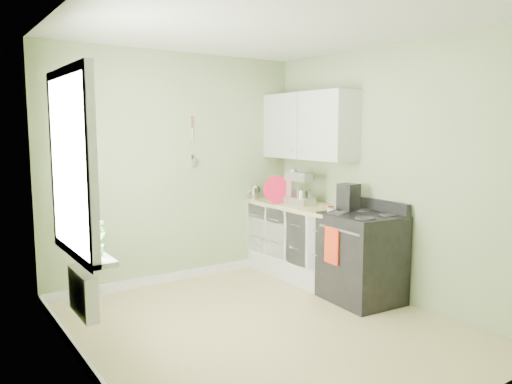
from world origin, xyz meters
TOP-DOWN VIEW (x-y plane):
  - floor at (0.00, 0.00)m, footprint 3.20×3.60m
  - ceiling at (0.00, 0.00)m, footprint 3.20×3.60m
  - wall_back at (0.00, 1.81)m, footprint 3.20×0.02m
  - wall_left at (-1.61, 0.00)m, footprint 0.02×3.60m
  - wall_right at (1.61, 0.00)m, footprint 0.02×3.60m
  - base_cabinets at (1.30, 1.00)m, footprint 0.60×1.60m
  - countertop at (1.29, 1.00)m, footprint 0.64×1.60m
  - upper_cabinets at (1.43, 1.10)m, footprint 0.35×1.40m
  - window at (-1.58, 0.30)m, footprint 0.06×1.14m
  - window_sill at (-1.51, 0.30)m, footprint 0.18×1.14m
  - radiator at (-1.54, 0.25)m, footprint 0.12×0.50m
  - wall_utensils at (0.20, 1.78)m, footprint 0.02×0.14m
  - stove at (1.28, 0.03)m, footprint 0.72×0.81m
  - stand_mixer at (1.23, 1.04)m, footprint 0.26×0.38m
  - kettle at (1.05, 1.72)m, footprint 0.19×0.11m
  - coffee_maker at (1.33, 0.30)m, footprint 0.19×0.20m
  - red_tray at (1.05, 1.24)m, footprint 0.34×0.13m
  - jar at (1.12, 0.35)m, footprint 0.07×0.07m
  - plant_a at (-1.50, -0.05)m, footprint 0.18×0.15m
  - plant_b at (-1.50, 0.20)m, footprint 0.18×0.20m
  - plant_c at (-1.50, 0.57)m, footprint 0.26×0.26m

SIDE VIEW (x-z plane):
  - floor at x=0.00m, z-range -0.02..0.00m
  - base_cabinets at x=1.30m, z-range 0.00..0.87m
  - stove at x=1.28m, z-range -0.05..1.00m
  - radiator at x=-1.54m, z-range 0.38..0.73m
  - window_sill at x=-1.51m, z-range 0.86..0.90m
  - countertop at x=1.29m, z-range 0.87..0.91m
  - jar at x=1.12m, z-range 0.91..0.99m
  - kettle at x=1.05m, z-range 0.91..1.10m
  - plant_a at x=-1.50m, z-range 0.90..1.20m
  - plant_b at x=-1.50m, z-range 0.90..1.20m
  - coffee_maker at x=1.33m, z-range 0.90..1.22m
  - plant_c at x=-1.50m, z-range 0.90..1.23m
  - red_tray at x=1.05m, z-range 0.91..1.25m
  - stand_mixer at x=1.23m, z-range 0.88..1.31m
  - wall_back at x=0.00m, z-range 0.00..2.70m
  - wall_left at x=-1.61m, z-range 0.00..2.70m
  - wall_right at x=1.61m, z-range 0.00..2.70m
  - window at x=-1.58m, z-range 0.83..2.27m
  - wall_utensils at x=0.20m, z-range 1.27..1.85m
  - upper_cabinets at x=1.43m, z-range 1.45..2.25m
  - ceiling at x=0.00m, z-range 2.70..2.72m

